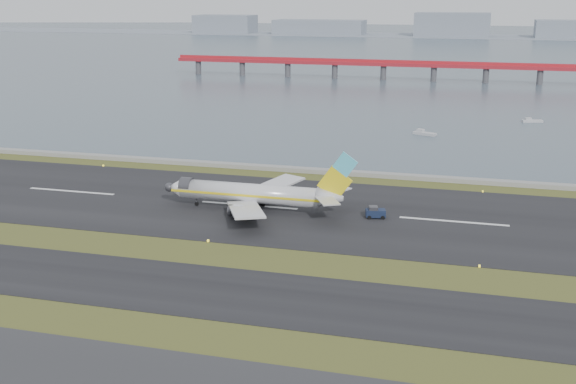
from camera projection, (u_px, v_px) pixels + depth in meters
The scene contains 11 objects.
ground at pixel (191, 257), 116.34m from camera, with size 1000.00×1000.00×0.00m, color #374318.
taxiway_strip at pixel (159, 285), 105.17m from camera, with size 1000.00×18.00×0.10m, color black.
runway_strip at pixel (249, 206), 144.21m from camera, with size 1000.00×45.00×0.10m, color black.
seawall at pixel (289, 169), 171.97m from camera, with size 1000.00×2.50×1.00m, color gray.
bay_water at pixel (427, 48), 543.91m from camera, with size 1400.00×800.00×1.30m, color #414E5C.
red_pier at pixel (434, 66), 341.70m from camera, with size 260.00×5.00×10.20m.
far_shoreline at pixel (456, 30), 687.55m from camera, with size 1400.00×80.00×60.50m.
airliner at pixel (256, 194), 139.94m from camera, with size 38.52×32.89×12.80m.
pushback_tug at pixel (375, 212), 135.97m from camera, with size 4.06×2.92×2.35m.
workboat_near at pixel (424, 133), 215.29m from camera, with size 7.26×4.85×1.69m.
workboat_far at pixel (532, 121), 236.08m from camera, with size 6.77×3.58×1.57m.
Camera 1 is at (43.81, -101.30, 41.34)m, focal length 45.00 mm.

